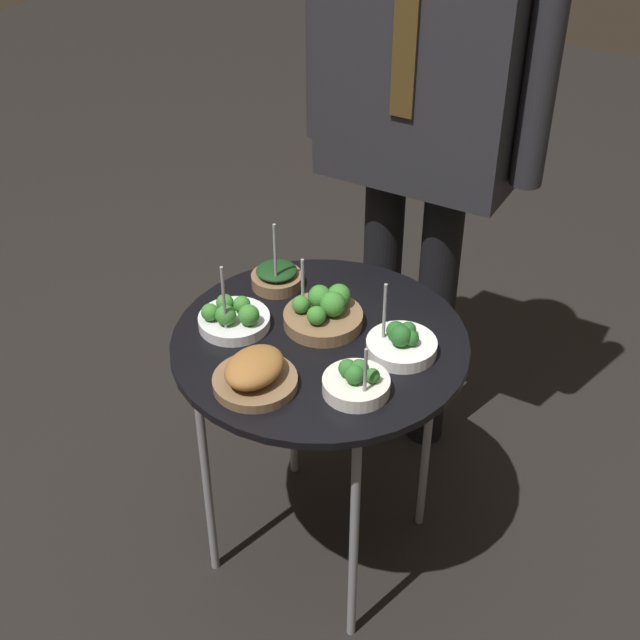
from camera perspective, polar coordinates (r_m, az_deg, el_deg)
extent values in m
plane|color=black|center=(2.34, 0.00, -14.08)|extent=(8.00, 8.00, 0.00)
cylinder|color=black|center=(1.89, 0.00, -1.44)|extent=(0.64, 0.64, 0.02)
cylinder|color=gray|center=(1.93, 2.19, -13.93)|extent=(0.02, 0.02, 0.64)
cylinder|color=gray|center=(2.07, -7.30, -9.84)|extent=(0.02, 0.02, 0.64)
cylinder|color=gray|center=(2.18, 6.91, -7.13)|extent=(0.02, 0.02, 0.64)
cylinder|color=gray|center=(2.30, -1.79, -3.97)|extent=(0.02, 0.02, 0.64)
cylinder|color=brown|center=(1.92, 0.20, 0.07)|extent=(0.17, 0.17, 0.03)
sphere|color=#387F2D|center=(1.89, 0.86, 1.01)|extent=(0.06, 0.06, 0.06)
sphere|color=#387F2D|center=(1.92, 1.22, 1.58)|extent=(0.05, 0.05, 0.05)
sphere|color=#387F2D|center=(1.92, -0.03, 1.52)|extent=(0.05, 0.05, 0.05)
sphere|color=#387F2D|center=(1.91, -1.24, 1.00)|extent=(0.04, 0.04, 0.04)
sphere|color=#387F2D|center=(1.87, -0.23, 0.29)|extent=(0.04, 0.04, 0.04)
cylinder|color=#939399|center=(1.90, -1.11, 1.95)|extent=(0.01, 0.01, 0.15)
cylinder|color=silver|center=(1.75, 2.32, -4.20)|extent=(0.13, 0.13, 0.03)
sphere|color=#2D7028|center=(1.72, 3.37, -3.58)|extent=(0.03, 0.03, 0.03)
sphere|color=#2D7028|center=(1.73, 2.53, -3.13)|extent=(0.04, 0.04, 0.04)
sphere|color=#2D7028|center=(1.73, 1.77, -3.10)|extent=(0.04, 0.04, 0.04)
sphere|color=#2D7028|center=(1.72, 2.22, -3.51)|extent=(0.04, 0.04, 0.04)
cylinder|color=#939399|center=(1.69, 2.91, -3.61)|extent=(0.01, 0.01, 0.13)
cylinder|color=brown|center=(1.77, -4.17, -3.96)|extent=(0.17, 0.17, 0.02)
ellipsoid|color=#93602D|center=(1.74, -4.22, -3.03)|extent=(0.11, 0.14, 0.05)
cylinder|color=silver|center=(1.93, -5.51, -0.07)|extent=(0.16, 0.16, 0.02)
sphere|color=#387F2D|center=(1.88, -4.58, 0.32)|extent=(0.05, 0.05, 0.05)
sphere|color=#387F2D|center=(1.92, -5.02, 1.00)|extent=(0.04, 0.04, 0.04)
sphere|color=#387F2D|center=(1.93, -6.11, 1.11)|extent=(0.04, 0.04, 0.04)
sphere|color=#387F2D|center=(1.90, -7.06, 0.50)|extent=(0.04, 0.04, 0.04)
sphere|color=#387F2D|center=(1.89, -6.05, 0.30)|extent=(0.04, 0.04, 0.04)
cylinder|color=#939399|center=(1.85, -6.16, 1.11)|extent=(0.01, 0.01, 0.17)
cylinder|color=white|center=(1.85, 5.23, -1.72)|extent=(0.15, 0.15, 0.03)
sphere|color=#236023|center=(1.82, 5.85, -1.16)|extent=(0.03, 0.03, 0.03)
sphere|color=#236023|center=(1.85, 5.68, -0.60)|extent=(0.03, 0.03, 0.03)
sphere|color=#236023|center=(1.84, 4.88, -0.68)|extent=(0.04, 0.04, 0.04)
sphere|color=#236023|center=(1.82, 5.19, -1.02)|extent=(0.05, 0.05, 0.05)
cylinder|color=#939399|center=(1.82, 4.13, 0.23)|extent=(0.01, 0.01, 0.16)
cylinder|color=brown|center=(2.05, -2.77, 2.57)|extent=(0.12, 0.12, 0.03)
ellipsoid|color=#143816|center=(2.03, -2.80, 3.18)|extent=(0.09, 0.09, 0.02)
cylinder|color=#939399|center=(1.98, -2.88, 3.89)|extent=(0.01, 0.01, 0.18)
cylinder|color=black|center=(2.43, 3.89, 1.05)|extent=(0.10, 0.10, 0.81)
cylinder|color=black|center=(2.38, 7.34, -0.04)|extent=(0.10, 0.10, 0.81)
cube|color=#28282D|center=(2.08, 6.77, 16.67)|extent=(0.46, 0.22, 0.61)
cube|color=#4C3819|center=(1.95, 5.50, 17.77)|extent=(0.05, 0.01, 0.37)
cylinder|color=#28282D|center=(2.18, 0.10, 18.53)|extent=(0.07, 0.07, 0.56)
cylinder|color=#28282D|center=(1.99, 14.09, 15.71)|extent=(0.07, 0.07, 0.56)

